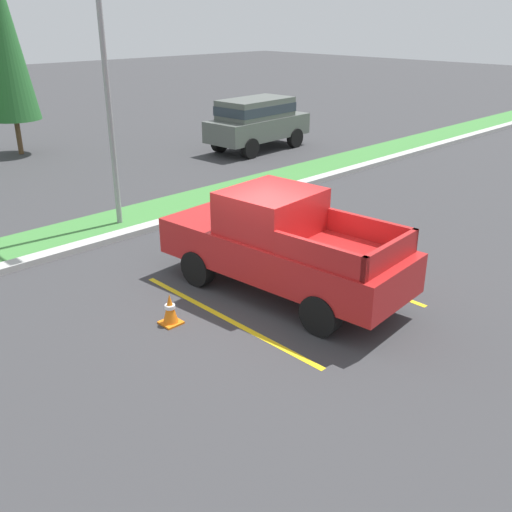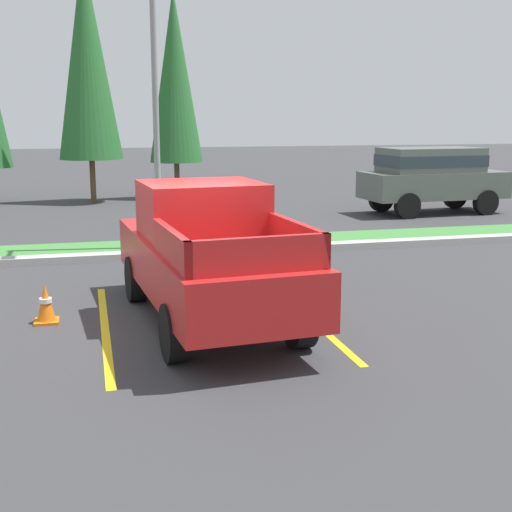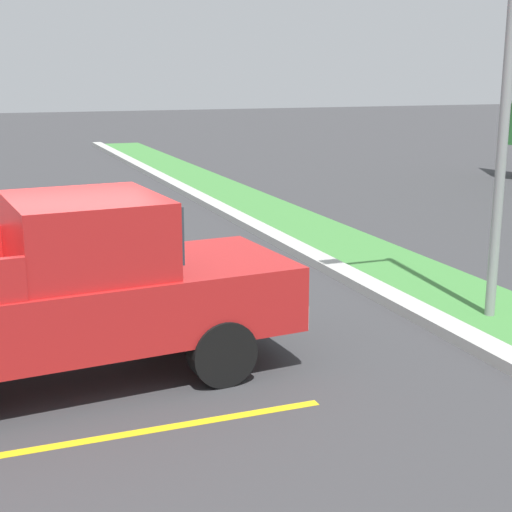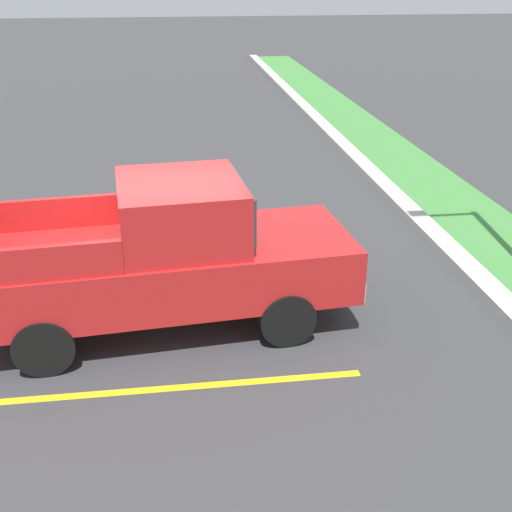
{
  "view_description": "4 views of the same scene",
  "coord_description": "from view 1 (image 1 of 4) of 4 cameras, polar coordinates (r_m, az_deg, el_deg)",
  "views": [
    {
      "loc": [
        -7.33,
        -7.26,
        5.25
      ],
      "look_at": [
        -0.09,
        0.17,
        0.92
      ],
      "focal_mm": 40.69,
      "sensor_mm": 36.0,
      "label": 1
    },
    {
      "loc": [
        -1.24,
        -9.87,
        3.07
      ],
      "look_at": [
        1.27,
        0.21,
        0.94
      ],
      "focal_mm": 47.78,
      "sensor_mm": 36.0,
      "label": 2
    },
    {
      "loc": [
        8.73,
        -0.86,
        3.42
      ],
      "look_at": [
        1.29,
        1.98,
        1.48
      ],
      "focal_mm": 53.09,
      "sensor_mm": 36.0,
      "label": 3
    },
    {
      "loc": [
        8.42,
        0.22,
        4.64
      ],
      "look_at": [
        0.59,
        1.29,
        1.04
      ],
      "focal_mm": 44.71,
      "sensor_mm": 36.0,
      "label": 4
    }
  ],
  "objects": [
    {
      "name": "ground_plane",
      "position": [
        11.58,
        0.93,
        -4.29
      ],
      "size": [
        120.0,
        120.0,
        0.0
      ],
      "primitive_type": "plane",
      "color": "#38383A"
    },
    {
      "name": "pickup_truck_main",
      "position": [
        11.49,
        2.41,
        1.16
      ],
      "size": [
        2.34,
        5.37,
        2.1
      ],
      "color": "black",
      "rests_on": "ground"
    },
    {
      "name": "cypress_tree_rightmost",
      "position": [
        25.23,
        -23.63,
        19.27
      ],
      "size": [
        2.0,
        2.0,
        7.67
      ],
      "color": "brown",
      "rests_on": "ground"
    },
    {
      "name": "suv_distant",
      "position": [
        24.43,
        0.1,
        13.23
      ],
      "size": [
        4.7,
        2.18,
        2.1
      ],
      "color": "black",
      "rests_on": "ground"
    },
    {
      "name": "grass_median",
      "position": [
        16.11,
        -14.64,
        3.02
      ],
      "size": [
        56.0,
        1.8,
        0.06
      ],
      "primitive_type": "cube",
      "color": "#42843D",
      "rests_on": "ground"
    },
    {
      "name": "traffic_cone",
      "position": [
        10.7,
        -8.44,
        -5.22
      ],
      "size": [
        0.36,
        0.36,
        0.6
      ],
      "color": "orange",
      "rests_on": "ground"
    },
    {
      "name": "street_light",
      "position": [
        15.15,
        -14.39,
        18.17
      ],
      "size": [
        0.24,
        1.49,
        7.35
      ],
      "color": "gray",
      "rests_on": "ground"
    },
    {
      "name": "parking_line_near",
      "position": [
        10.93,
        -3.11,
        -6.06
      ],
      "size": [
        0.12,
        4.8,
        0.01
      ],
      "primitive_type": "cube",
      "color": "yellow",
      "rests_on": "ground"
    },
    {
      "name": "curb_strip",
      "position": [
        15.2,
        -12.55,
        2.21
      ],
      "size": [
        56.0,
        0.4,
        0.15
      ],
      "primitive_type": "cube",
      "color": "#B2B2AD",
      "rests_on": "ground"
    },
    {
      "name": "parking_line_far",
      "position": [
        12.95,
        7.24,
        -1.41
      ],
      "size": [
        0.12,
        4.8,
        0.01
      ],
      "primitive_type": "cube",
      "color": "yellow",
      "rests_on": "ground"
    }
  ]
}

